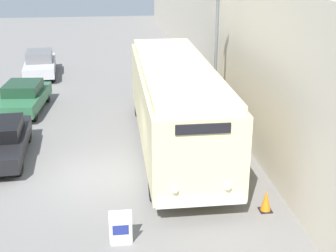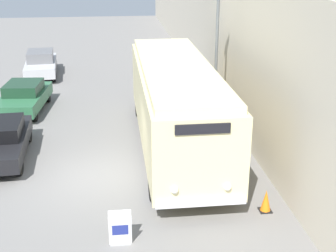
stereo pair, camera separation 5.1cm
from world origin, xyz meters
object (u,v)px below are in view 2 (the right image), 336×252
Objects in this scene: parked_car_mid at (24,97)px; parked_car_near at (1,140)px; vintage_bus at (176,102)px; sign_board at (120,229)px; traffic_cone at (266,201)px; parked_car_far at (41,63)px; streetlamp at (217,38)px.

parked_car_near is at bearing -84.13° from parked_car_mid.
sign_board is (-2.25, -6.09, -1.42)m from vintage_bus.
parked_car_far is at bearing 117.17° from traffic_cone.
parked_car_mid is 6.59m from parked_car_far.
traffic_cone is (4.25, 1.15, -0.11)m from sign_board.
streetlamp reaches higher than vintage_bus.
parked_car_near is 9.64m from traffic_cone.
parked_car_far reaches higher than traffic_cone.
vintage_bus is at bearing 112.00° from traffic_cone.
vintage_bus is 6.51m from parked_car_near.
sign_board is 4.40m from traffic_cone.
streetlamp is 9.60m from parked_car_mid.
parked_car_far is at bearing 95.77° from parked_car_mid.
streetlamp is 1.27× the size of parked_car_far.
sign_board is 7.19m from parked_car_near.
parked_car_near is 11.99m from parked_car_far.
traffic_cone is at bearing 15.08° from sign_board.
vintage_bus is 1.80× the size of streetlamp.
parked_car_near is 6.62× the size of traffic_cone.
parked_car_mid is (-0.08, 5.40, -0.02)m from parked_car_near.
parked_car_mid reaches higher than sign_board.
vintage_bus is 2.46× the size of parked_car_mid.
sign_board is at bearing -110.30° from vintage_bus.
streetlamp is 1.37× the size of parked_car_mid.
sign_board is at bearing -164.92° from traffic_cone.
parked_car_near reaches higher than sign_board.
parked_car_near is 5.40m from parked_car_mid.
sign_board is 0.15× the size of streetlamp.
vintage_bus is 2.41× the size of parked_car_near.
parked_car_mid is at bearing 129.99° from traffic_cone.
parked_car_far reaches higher than sign_board.
parked_car_far is at bearing 103.62° from sign_board.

